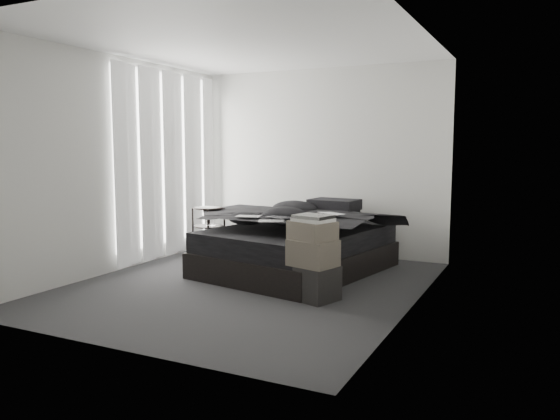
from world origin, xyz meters
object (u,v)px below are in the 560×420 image
at_px(bed, 297,259).
at_px(side_stand, 209,235).
at_px(laptop, 328,208).
at_px(box_lower, 313,282).

relative_size(bed, side_stand, 3.09).
xyz_separation_m(bed, laptop, (0.41, -0.02, 0.65)).
bearing_deg(side_stand, laptop, -1.90).
height_order(bed, laptop, laptop).
bearing_deg(bed, side_stand, -170.42).
distance_m(laptop, side_stand, 1.76).
relative_size(side_stand, box_lower, 1.54).
height_order(bed, box_lower, box_lower).
bearing_deg(bed, laptop, 7.50).
distance_m(bed, box_lower, 1.24).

